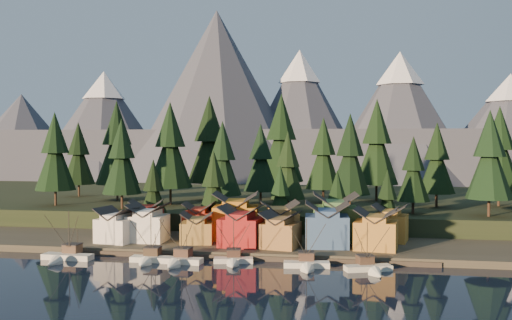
% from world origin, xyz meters
% --- Properties ---
extents(ground, '(500.00, 500.00, 0.00)m').
position_xyz_m(ground, '(0.00, 0.00, 0.00)').
color(ground, black).
rests_on(ground, ground).
extents(shore_strip, '(400.00, 50.00, 1.50)m').
position_xyz_m(shore_strip, '(0.00, 40.00, 0.75)').
color(shore_strip, '#3B372B').
rests_on(shore_strip, ground).
extents(hillside, '(420.00, 100.00, 6.00)m').
position_xyz_m(hillside, '(0.00, 90.00, 3.00)').
color(hillside, black).
rests_on(hillside, ground).
extents(dock, '(80.00, 4.00, 1.00)m').
position_xyz_m(dock, '(0.00, 16.50, 0.50)').
color(dock, '#453C31').
rests_on(dock, ground).
extents(mountain_ridge, '(560.00, 190.00, 90.00)m').
position_xyz_m(mountain_ridge, '(-4.20, 213.59, 26.06)').
color(mountain_ridge, '#4F5466').
rests_on(mountain_ridge, ground).
extents(boat_0, '(10.98, 11.90, 11.25)m').
position_xyz_m(boat_0, '(-35.90, 8.39, 2.01)').
color(boat_0, silver).
rests_on(boat_0, ground).
extents(boat_1, '(8.18, 8.91, 10.71)m').
position_xyz_m(boat_1, '(-18.05, 9.57, 2.16)').
color(boat_1, silver).
rests_on(boat_1, ground).
extents(boat_2, '(9.37, 10.09, 10.98)m').
position_xyz_m(boat_2, '(-11.61, 9.03, 2.11)').
color(boat_2, silver).
rests_on(boat_2, ground).
extents(boat_3, '(8.46, 8.96, 9.79)m').
position_xyz_m(boat_3, '(-0.89, 11.51, 1.89)').
color(boat_3, beige).
rests_on(boat_3, ground).
extents(boat_4, '(9.43, 10.08, 10.58)m').
position_xyz_m(boat_4, '(14.04, 9.74, 2.00)').
color(boat_4, white).
rests_on(boat_4, ground).
extents(boat_5, '(9.62, 9.99, 10.19)m').
position_xyz_m(boat_5, '(26.08, 8.78, 1.88)').
color(boat_5, silver).
rests_on(boat_5, ground).
extents(house_front_0, '(9.27, 8.93, 7.93)m').
position_xyz_m(house_front_0, '(-30.53, 22.48, 5.67)').
color(house_front_0, silver).
rests_on(house_front_0, shore_strip).
extents(house_front_1, '(8.39, 8.06, 8.66)m').
position_xyz_m(house_front_1, '(-23.91, 24.88, 6.05)').
color(house_front_1, white).
rests_on(house_front_1, shore_strip).
extents(house_front_2, '(8.19, 8.24, 6.99)m').
position_xyz_m(house_front_2, '(-12.10, 24.77, 5.17)').
color(house_front_2, olive).
rests_on(house_front_2, shore_strip).
extents(house_front_3, '(9.42, 9.04, 8.94)m').
position_xyz_m(house_front_3, '(-1.57, 22.73, 6.19)').
color(house_front_3, maroon).
rests_on(house_front_3, shore_strip).
extents(house_front_4, '(8.99, 9.47, 7.80)m').
position_xyz_m(house_front_4, '(7.25, 22.39, 5.60)').
color(house_front_4, olive).
rests_on(house_front_4, shore_strip).
extents(house_front_5, '(10.00, 9.22, 9.82)m').
position_xyz_m(house_front_5, '(17.21, 25.00, 6.66)').
color(house_front_5, '#34517C').
rests_on(house_front_5, shore_strip).
extents(house_front_6, '(9.89, 9.48, 8.80)m').
position_xyz_m(house_front_6, '(27.72, 24.00, 6.12)').
color(house_front_6, '#AE772C').
rests_on(house_front_6, shore_strip).
extents(house_back_0, '(9.47, 9.24, 8.67)m').
position_xyz_m(house_back_0, '(-27.17, 32.63, 6.05)').
color(house_back_0, maroon).
rests_on(house_back_0, shore_strip).
extents(house_back_1, '(8.05, 8.13, 8.19)m').
position_xyz_m(house_back_1, '(-14.23, 33.68, 5.80)').
color(house_back_1, maroon).
rests_on(house_back_1, shore_strip).
extents(house_back_2, '(11.43, 10.69, 11.00)m').
position_xyz_m(house_back_2, '(-4.59, 31.77, 7.28)').
color(house_back_2, '#C2761B').
rests_on(house_back_2, shore_strip).
extents(house_back_3, '(10.54, 9.82, 9.06)m').
position_xyz_m(house_back_3, '(5.62, 32.55, 6.26)').
color(house_back_3, '#AD7C3D').
rests_on(house_back_3, shore_strip).
extents(house_back_4, '(11.00, 10.64, 11.01)m').
position_xyz_m(house_back_4, '(18.76, 33.64, 7.28)').
color(house_back_4, '#426C3A').
rests_on(house_back_4, shore_strip).
extents(house_back_5, '(8.92, 9.00, 8.52)m').
position_xyz_m(house_back_5, '(31.31, 34.26, 5.97)').
color(house_back_5, '#BB8130').
rests_on(house_back_5, shore_strip).
extents(tree_hill_0, '(11.62, 11.62, 27.08)m').
position_xyz_m(tree_hill_0, '(-62.00, 52.00, 20.80)').
color(tree_hill_0, '#332319').
rests_on(tree_hill_0, hillside).
extents(tree_hill_1, '(13.37, 13.37, 31.14)m').
position_xyz_m(tree_hill_1, '(-50.00, 68.00, 23.03)').
color(tree_hill_1, '#332319').
rests_on(tree_hill_1, hillside).
extents(tree_hill_2, '(10.67, 10.67, 24.85)m').
position_xyz_m(tree_hill_2, '(-40.00, 48.00, 19.59)').
color(tree_hill_2, '#332319').
rests_on(tree_hill_2, hillside).
extents(tree_hill_3, '(12.95, 12.95, 30.17)m').
position_xyz_m(tree_hill_3, '(-30.00, 60.00, 22.50)').
color(tree_hill_3, '#332319').
rests_on(tree_hill_3, hillside).
extents(tree_hill_4, '(14.16, 14.16, 32.98)m').
position_xyz_m(tree_hill_4, '(-22.00, 75.00, 24.03)').
color(tree_hill_4, '#332319').
rests_on(tree_hill_4, hillside).
extents(tree_hill_5, '(10.37, 10.37, 24.15)m').
position_xyz_m(tree_hill_5, '(-12.00, 50.00, 19.20)').
color(tree_hill_5, '#332319').
rests_on(tree_hill_5, hillside).
extents(tree_hill_6, '(10.21, 10.21, 23.78)m').
position_xyz_m(tree_hill_6, '(-4.00, 65.00, 19.00)').
color(tree_hill_6, '#332319').
rests_on(tree_hill_6, hillside).
extents(tree_hill_7, '(9.14, 9.14, 21.29)m').
position_xyz_m(tree_hill_7, '(6.00, 48.00, 17.64)').
color(tree_hill_7, '#332319').
rests_on(tree_hill_7, hillside).
extents(tree_hill_8, '(11.08, 11.08, 25.81)m').
position_xyz_m(tree_hill_8, '(14.00, 72.00, 20.11)').
color(tree_hill_8, '#332319').
rests_on(tree_hill_8, hillside).
extents(tree_hill_9, '(11.23, 11.23, 26.16)m').
position_xyz_m(tree_hill_9, '(22.00, 55.00, 20.30)').
color(tree_hill_9, '#332319').
rests_on(tree_hill_9, hillside).
extents(tree_hill_10, '(13.63, 13.63, 31.74)m').
position_xyz_m(tree_hill_10, '(30.00, 80.00, 23.36)').
color(tree_hill_10, '#332319').
rests_on(tree_hill_10, hillside).
extents(tree_hill_11, '(8.56, 8.56, 19.95)m').
position_xyz_m(tree_hill_11, '(38.00, 50.00, 16.90)').
color(tree_hill_11, '#332319').
rests_on(tree_hill_11, hillside).
extents(tree_hill_12, '(10.28, 10.28, 23.94)m').
position_xyz_m(tree_hill_12, '(46.00, 66.00, 19.09)').
color(tree_hill_12, '#332319').
rests_on(tree_hill_12, hillside).
extents(tree_hill_13, '(11.36, 11.36, 26.46)m').
position_xyz_m(tree_hill_13, '(56.00, 48.00, 20.47)').
color(tree_hill_13, '#332319').
rests_on(tree_hill_13, hillside).
extents(tree_hill_14, '(12.34, 12.34, 28.74)m').
position_xyz_m(tree_hill_14, '(64.00, 72.00, 21.71)').
color(tree_hill_14, '#332319').
rests_on(tree_hill_14, hillside).
extents(tree_hill_15, '(14.52, 14.52, 33.82)m').
position_xyz_m(tree_hill_15, '(0.00, 82.00, 24.49)').
color(tree_hill_15, '#332319').
rests_on(tree_hill_15, hillside).
extents(tree_hill_16, '(10.73, 10.73, 24.98)m').
position_xyz_m(tree_hill_16, '(-68.00, 78.00, 19.66)').
color(tree_hill_16, '#332319').
rests_on(tree_hill_16, hillside).
extents(tree_shore_0, '(7.94, 7.94, 18.49)m').
position_xyz_m(tree_shore_0, '(-28.00, 40.00, 11.60)').
color(tree_shore_0, '#332319').
rests_on(tree_shore_0, shore_strip).
extents(tree_shore_1, '(8.95, 8.95, 20.86)m').
position_xyz_m(tree_shore_1, '(-12.00, 40.00, 12.90)').
color(tree_shore_1, '#332319').
rests_on(tree_shore_1, shore_strip).
extents(tree_shore_2, '(7.39, 7.39, 17.21)m').
position_xyz_m(tree_shore_2, '(5.00, 40.00, 10.90)').
color(tree_shore_2, '#332319').
rests_on(tree_shore_2, shore_strip).
extents(tree_shore_3, '(6.91, 6.91, 16.09)m').
position_xyz_m(tree_shore_3, '(19.00, 40.00, 10.29)').
color(tree_shore_3, '#332319').
rests_on(tree_shore_3, shore_strip).
extents(tree_shore_4, '(7.06, 7.06, 16.44)m').
position_xyz_m(tree_shore_4, '(31.00, 40.00, 10.48)').
color(tree_shore_4, '#332319').
rests_on(tree_shore_4, shore_strip).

